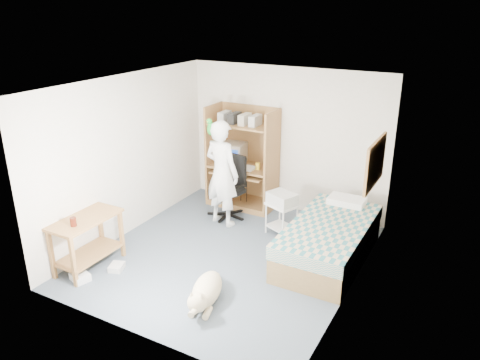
{
  "coord_description": "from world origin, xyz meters",
  "views": [
    {
      "loc": [
        3.03,
        -5.2,
        3.49
      ],
      "look_at": [
        -0.03,
        0.39,
        1.05
      ],
      "focal_mm": 35.0,
      "sensor_mm": 36.0,
      "label": 1
    }
  ],
  "objects_px": {
    "computer_hutch": "(243,162)",
    "dog": "(206,291)",
    "side_desk": "(87,235)",
    "person": "(222,173)",
    "bed": "(329,241)",
    "printer_cart": "(282,214)",
    "office_chair": "(230,195)"
  },
  "relations": [
    {
      "from": "person",
      "to": "dog",
      "type": "bearing_deg",
      "value": 127.03
    },
    {
      "from": "computer_hutch",
      "to": "dog",
      "type": "relative_size",
      "value": 1.77
    },
    {
      "from": "side_desk",
      "to": "person",
      "type": "xyz_separation_m",
      "value": [
        0.91,
        2.1,
        0.39
      ]
    },
    {
      "from": "bed",
      "to": "printer_cart",
      "type": "bearing_deg",
      "value": 158.39
    },
    {
      "from": "side_desk",
      "to": "person",
      "type": "height_order",
      "value": "person"
    },
    {
      "from": "office_chair",
      "to": "person",
      "type": "height_order",
      "value": "person"
    },
    {
      "from": "bed",
      "to": "computer_hutch",
      "type": "bearing_deg",
      "value": 150.71
    },
    {
      "from": "bed",
      "to": "dog",
      "type": "distance_m",
      "value": 2.01
    },
    {
      "from": "side_desk",
      "to": "printer_cart",
      "type": "bearing_deg",
      "value": 48.11
    },
    {
      "from": "dog",
      "to": "printer_cart",
      "type": "distance_m",
      "value": 2.13
    },
    {
      "from": "bed",
      "to": "dog",
      "type": "xyz_separation_m",
      "value": [
        -0.97,
        -1.76,
        -0.12
      ]
    },
    {
      "from": "person",
      "to": "side_desk",
      "type": "bearing_deg",
      "value": 78.15
    },
    {
      "from": "bed",
      "to": "office_chair",
      "type": "distance_m",
      "value": 2.07
    },
    {
      "from": "bed",
      "to": "printer_cart",
      "type": "distance_m",
      "value": 0.97
    },
    {
      "from": "bed",
      "to": "side_desk",
      "type": "height_order",
      "value": "side_desk"
    },
    {
      "from": "side_desk",
      "to": "office_chair",
      "type": "xyz_separation_m",
      "value": [
        0.87,
        2.4,
        -0.11
      ]
    },
    {
      "from": "computer_hutch",
      "to": "printer_cart",
      "type": "bearing_deg",
      "value": -34.83
    },
    {
      "from": "office_chair",
      "to": "printer_cart",
      "type": "relative_size",
      "value": 1.94
    },
    {
      "from": "bed",
      "to": "side_desk",
      "type": "bearing_deg",
      "value": -147.5
    },
    {
      "from": "bed",
      "to": "person",
      "type": "distance_m",
      "value": 2.05
    },
    {
      "from": "bed",
      "to": "dog",
      "type": "height_order",
      "value": "bed"
    },
    {
      "from": "side_desk",
      "to": "office_chair",
      "type": "bearing_deg",
      "value": 70.08
    },
    {
      "from": "dog",
      "to": "side_desk",
      "type": "bearing_deg",
      "value": 165.75
    },
    {
      "from": "side_desk",
      "to": "printer_cart",
      "type": "height_order",
      "value": "side_desk"
    },
    {
      "from": "computer_hutch",
      "to": "side_desk",
      "type": "bearing_deg",
      "value": -106.14
    },
    {
      "from": "computer_hutch",
      "to": "side_desk",
      "type": "height_order",
      "value": "computer_hutch"
    },
    {
      "from": "computer_hutch",
      "to": "printer_cart",
      "type": "relative_size",
      "value": 3.3
    },
    {
      "from": "office_chair",
      "to": "dog",
      "type": "xyz_separation_m",
      "value": [
        1.01,
        -2.35,
        -0.21
      ]
    },
    {
      "from": "office_chair",
      "to": "bed",
      "type": "bearing_deg",
      "value": -4.98
    },
    {
      "from": "computer_hutch",
      "to": "person",
      "type": "bearing_deg",
      "value": -85.93
    },
    {
      "from": "computer_hutch",
      "to": "bed",
      "type": "relative_size",
      "value": 0.89
    },
    {
      "from": "computer_hutch",
      "to": "dog",
      "type": "xyz_separation_m",
      "value": [
        1.03,
        -2.88,
        -0.65
      ]
    }
  ]
}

